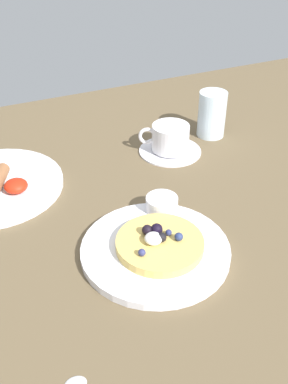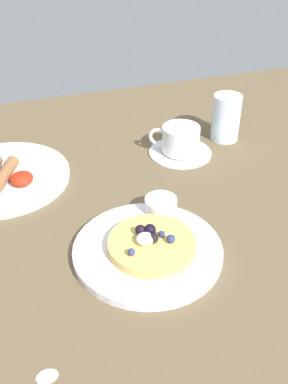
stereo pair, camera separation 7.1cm
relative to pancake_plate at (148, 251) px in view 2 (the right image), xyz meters
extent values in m
cube|color=brown|center=(-0.01, 0.10, -0.02)|extent=(2.09, 1.21, 0.03)
cylinder|color=white|center=(0.00, 0.00, 0.00)|extent=(0.25, 0.25, 0.01)
cylinder|color=#D6B35B|center=(0.01, 0.00, 0.01)|extent=(0.14, 0.14, 0.02)
sphere|color=navy|center=(-0.04, -0.02, 0.03)|extent=(0.01, 0.01, 0.01)
sphere|color=black|center=(-0.01, 0.02, 0.03)|extent=(0.02, 0.02, 0.02)
sphere|color=black|center=(0.01, 0.01, 0.03)|extent=(0.02, 0.02, 0.02)
sphere|color=navy|center=(0.02, 0.00, 0.03)|extent=(0.01, 0.01, 0.01)
sphere|color=red|center=(0.00, -0.01, 0.03)|extent=(0.01, 0.01, 0.01)
sphere|color=navy|center=(0.03, -0.02, 0.03)|extent=(0.01, 0.01, 0.01)
sphere|color=black|center=(0.01, -0.01, 0.03)|extent=(0.02, 0.02, 0.02)
ellipsoid|color=white|center=(-0.01, 0.00, 0.03)|extent=(0.03, 0.03, 0.02)
cylinder|color=white|center=(0.06, 0.09, 0.02)|extent=(0.06, 0.06, 0.03)
cylinder|color=#663509|center=(0.06, 0.09, 0.02)|extent=(0.05, 0.05, 0.00)
cylinder|color=white|center=(-0.21, 0.31, 0.00)|extent=(0.27, 0.27, 0.01)
cylinder|color=brown|center=(-0.20, 0.28, 0.02)|extent=(0.07, 0.11, 0.02)
ellipsoid|color=red|center=(-0.17, 0.26, 0.02)|extent=(0.04, 0.04, 0.02)
cylinder|color=white|center=(0.18, 0.29, 0.00)|extent=(0.14, 0.14, 0.01)
cylinder|color=white|center=(0.18, 0.29, 0.03)|extent=(0.08, 0.08, 0.06)
torus|color=white|center=(0.13, 0.31, 0.03)|extent=(0.04, 0.02, 0.04)
cylinder|color=#8E6947|center=(0.18, 0.29, 0.05)|extent=(0.07, 0.07, 0.00)
ellipsoid|color=silver|center=(-0.19, -0.17, 0.00)|extent=(0.03, 0.02, 0.01)
cylinder|color=silver|center=(0.30, 0.32, 0.05)|extent=(0.07, 0.07, 0.11)
camera|label=1|loc=(-0.25, -0.50, 0.50)|focal=42.39mm
camera|label=2|loc=(-0.18, -0.52, 0.50)|focal=42.39mm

